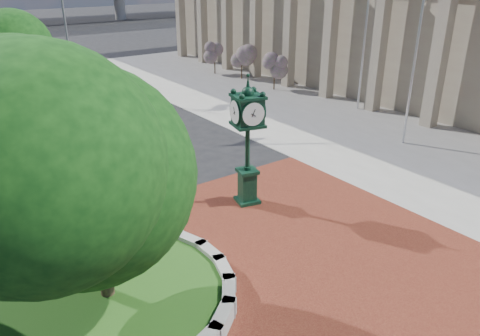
% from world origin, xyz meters
% --- Properties ---
extents(ground, '(200.00, 200.00, 0.00)m').
position_xyz_m(ground, '(0.00, 0.00, 0.00)').
color(ground, black).
rests_on(ground, ground).
extents(plaza, '(12.00, 12.00, 0.04)m').
position_xyz_m(plaza, '(0.00, -1.00, 0.02)').
color(plaza, maroon).
rests_on(plaza, ground).
extents(sidewalk, '(20.00, 50.00, 0.04)m').
position_xyz_m(sidewalk, '(16.00, 10.00, 0.02)').
color(sidewalk, '#9E9B93').
rests_on(sidewalk, ground).
extents(planter_wall, '(2.96, 6.77, 0.54)m').
position_xyz_m(planter_wall, '(-2.71, -0.00, 0.27)').
color(planter_wall, '#9E9B93').
rests_on(planter_wall, ground).
extents(grass_bed, '(6.10, 6.10, 0.40)m').
position_xyz_m(grass_bed, '(-5.00, 0.00, 0.20)').
color(grass_bed, '#1F4A15').
rests_on(grass_bed, ground).
extents(civic_building, '(17.35, 44.00, 8.60)m').
position_xyz_m(civic_building, '(23.60, 12.00, 4.33)').
color(civic_building, gray).
rests_on(civic_building, ground).
extents(tree_planter, '(5.20, 5.20, 6.33)m').
position_xyz_m(tree_planter, '(-5.00, 0.00, 3.72)').
color(tree_planter, '#38281C').
rests_on(tree_planter, ground).
extents(post_clock, '(1.20, 1.20, 4.90)m').
position_xyz_m(post_clock, '(1.57, 2.59, 2.69)').
color(post_clock, black).
rests_on(post_clock, ground).
extents(parked_car, '(3.48, 5.25, 1.66)m').
position_xyz_m(parked_car, '(3.98, 37.36, 0.83)').
color(parked_car, '#63150E').
rests_on(parked_car, ground).
extents(flagpole_a, '(1.62, 0.23, 10.40)m').
position_xyz_m(flagpole_a, '(11.96, 3.09, 5.33)').
color(flagpole_a, silver).
rests_on(flagpole_a, ground).
extents(flagpole_b, '(1.67, 0.90, 11.46)m').
position_xyz_m(flagpole_b, '(15.00, 8.71, 5.87)').
color(flagpole_b, silver).
rests_on(flagpole_b, ground).
extents(street_lamp_near, '(1.91, 0.67, 8.68)m').
position_xyz_m(street_lamp_near, '(2.01, 23.63, 5.09)').
color(street_lamp_near, slate).
rests_on(street_lamp_near, ground).
extents(shrub_near, '(1.20, 1.20, 2.20)m').
position_xyz_m(shrub_near, '(13.93, 15.74, 1.59)').
color(shrub_near, '#38281C').
rests_on(shrub_near, ground).
extents(shrub_mid, '(1.20, 1.20, 2.20)m').
position_xyz_m(shrub_mid, '(14.13, 20.03, 1.59)').
color(shrub_mid, '#38281C').
rests_on(shrub_mid, ground).
extents(shrub_far, '(1.20, 1.20, 2.20)m').
position_xyz_m(shrub_far, '(13.51, 22.98, 1.59)').
color(shrub_far, '#38281C').
rests_on(shrub_far, ground).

